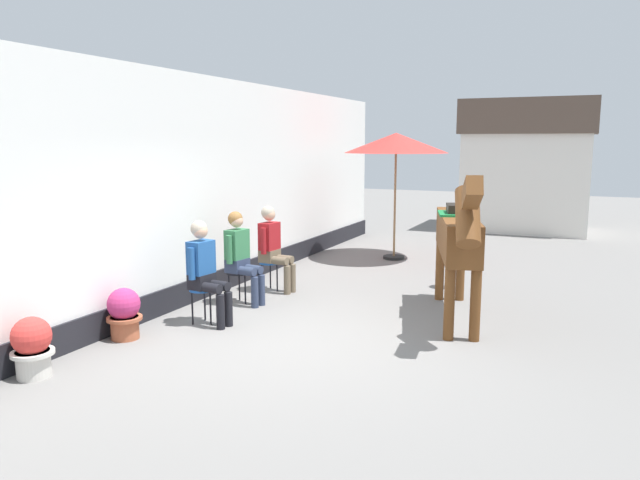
% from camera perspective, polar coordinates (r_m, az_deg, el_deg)
% --- Properties ---
extents(ground_plane, '(40.00, 40.00, 0.00)m').
position_cam_1_polar(ground_plane, '(10.14, 6.25, -4.51)').
color(ground_plane, slate).
extents(pub_facade_wall, '(0.34, 14.00, 3.40)m').
position_cam_1_polar(pub_facade_wall, '(9.68, -10.97, 3.95)').
color(pub_facade_wall, white).
rests_on(pub_facade_wall, ground_plane).
extents(distant_cottage, '(3.40, 2.60, 3.50)m').
position_cam_1_polar(distant_cottage, '(17.46, 19.01, 6.79)').
color(distant_cottage, silver).
rests_on(distant_cottage, ground_plane).
extents(seated_visitor_near, '(0.61, 0.49, 1.39)m').
position_cam_1_polar(seated_visitor_near, '(8.09, -10.81, -2.52)').
color(seated_visitor_near, '#194C99').
rests_on(seated_visitor_near, ground_plane).
extents(seated_visitor_middle, '(0.61, 0.49, 1.39)m').
position_cam_1_polar(seated_visitor_middle, '(9.04, -7.51, -1.20)').
color(seated_visitor_middle, black).
rests_on(seated_visitor_middle, ground_plane).
extents(seated_visitor_far, '(0.61, 0.49, 1.39)m').
position_cam_1_polar(seated_visitor_far, '(9.75, -4.48, -0.38)').
color(seated_visitor_far, '#194C99').
rests_on(seated_visitor_far, ground_plane).
extents(saddled_horse_center, '(1.12, 2.91, 2.06)m').
position_cam_1_polar(saddled_horse_center, '(8.26, 12.91, 0.34)').
color(saddled_horse_center, brown).
rests_on(saddled_horse_center, ground_plane).
extents(flower_planter_nearest, '(0.43, 0.43, 0.64)m').
position_cam_1_polar(flower_planter_nearest, '(6.96, -25.54, -9.01)').
color(flower_planter_nearest, beige).
rests_on(flower_planter_nearest, ground_plane).
extents(flower_planter_inner_near, '(0.43, 0.43, 0.64)m').
position_cam_1_polar(flower_planter_inner_near, '(7.84, -18.00, -6.52)').
color(flower_planter_inner_near, '#A85638').
rests_on(flower_planter_inner_near, ground_plane).
extents(cafe_parasol, '(2.10, 2.10, 2.58)m').
position_cam_1_polar(cafe_parasol, '(12.41, 7.20, 9.00)').
color(cafe_parasol, black).
rests_on(cafe_parasol, ground_plane).
extents(spare_stool_white, '(0.32, 0.32, 0.46)m').
position_cam_1_polar(spare_stool_white, '(10.23, 12.11, -2.24)').
color(spare_stool_white, white).
rests_on(spare_stool_white, ground_plane).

